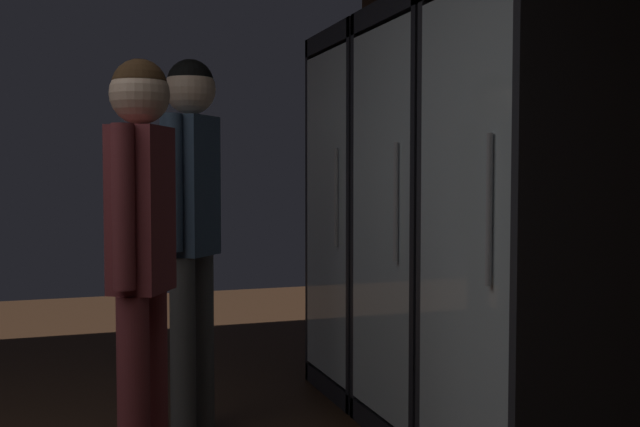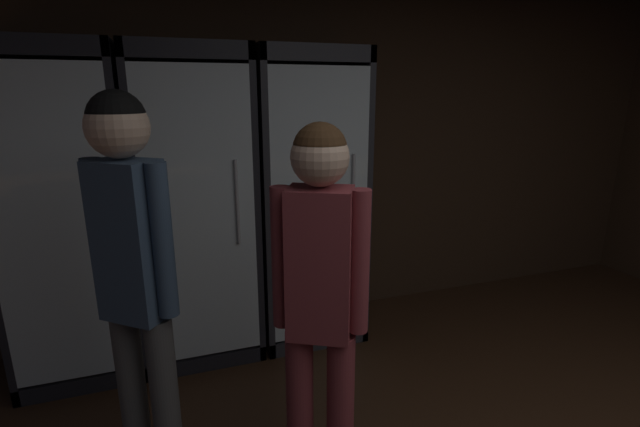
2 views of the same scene
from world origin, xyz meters
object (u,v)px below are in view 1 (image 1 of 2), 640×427
cooler_left (443,224)px  shopper_far (141,237)px  cooler_far_left (379,217)px  cooler_center (537,238)px  shopper_near (191,205)px

cooler_left → shopper_far: 1.43m
cooler_far_left → cooler_center: 1.46m
cooler_center → cooler_left: bearing=-179.9°
cooler_center → shopper_near: (-1.04, -1.10, 0.10)m
cooler_far_left → shopper_near: 1.18m
cooler_left → shopper_far: size_ratio=1.23×
cooler_far_left → shopper_near: bearing=-69.2°
cooler_center → shopper_far: cooler_center is taller
cooler_center → shopper_far: size_ratio=1.23×
cooler_far_left → cooler_left: size_ratio=1.00×
shopper_near → shopper_far: bearing=-23.0°
cooler_far_left → cooler_center: (1.46, 0.00, 0.00)m
cooler_left → shopper_far: bearing=-75.5°
shopper_far → cooler_far_left: bearing=128.2°
cooler_left → shopper_near: 1.15m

